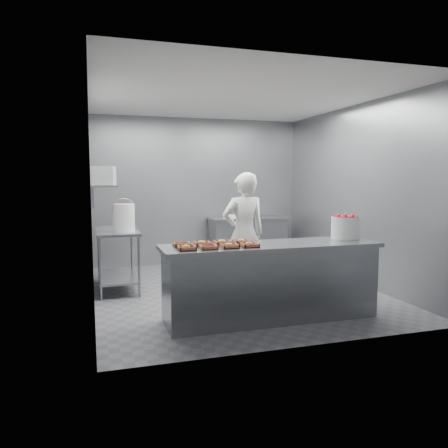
{
  "coord_description": "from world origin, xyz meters",
  "views": [
    {
      "loc": [
        -2.01,
        -6.01,
        1.67
      ],
      "look_at": [
        -0.23,
        -0.2,
        1.02
      ],
      "focal_mm": 35.0,
      "sensor_mm": 36.0,
      "label": 1
    }
  ],
  "objects_px": {
    "tray_1": "(208,247)",
    "appliance": "(104,176)",
    "back_counter": "(248,240)",
    "strawberry_tub": "(345,226)",
    "tray_5": "(202,243)",
    "worker": "(244,234)",
    "tray_0": "(186,248)",
    "tray_6": "(222,242)",
    "prep_table": "(117,250)",
    "glaze_bucket": "(124,217)",
    "tray_7": "(242,241)",
    "tray_4": "(182,244)",
    "service_counter": "(271,281)",
    "tray_3": "(249,245)",
    "tray_2": "(229,246)"
  },
  "relations": [
    {
      "from": "tray_1",
      "to": "appliance",
      "type": "distance_m",
      "value": 2.28
    },
    {
      "from": "back_counter",
      "to": "strawberry_tub",
      "type": "relative_size",
      "value": 4.3
    },
    {
      "from": "tray_5",
      "to": "worker",
      "type": "height_order",
      "value": "worker"
    },
    {
      "from": "tray_0",
      "to": "appliance",
      "type": "bearing_deg",
      "value": 112.5
    },
    {
      "from": "tray_5",
      "to": "tray_6",
      "type": "relative_size",
      "value": 1.0
    },
    {
      "from": "back_counter",
      "to": "tray_0",
      "type": "xyz_separation_m",
      "value": [
        -1.94,
        -3.38,
        0.47
      ]
    },
    {
      "from": "tray_1",
      "to": "tray_6",
      "type": "distance_m",
      "value": 0.35
    },
    {
      "from": "prep_table",
      "to": "glaze_bucket",
      "type": "xyz_separation_m",
      "value": [
        0.09,
        -0.28,
        0.51
      ]
    },
    {
      "from": "tray_7",
      "to": "strawberry_tub",
      "type": "xyz_separation_m",
      "value": [
        1.4,
        0.02,
        0.13
      ]
    },
    {
      "from": "tray_4",
      "to": "worker",
      "type": "bearing_deg",
      "value": 43.14
    },
    {
      "from": "tray_0",
      "to": "tray_7",
      "type": "distance_m",
      "value": 0.77
    },
    {
      "from": "tray_6",
      "to": "worker",
      "type": "relative_size",
      "value": 0.11
    },
    {
      "from": "glaze_bucket",
      "to": "tray_7",
      "type": "bearing_deg",
      "value": -51.12
    },
    {
      "from": "tray_6",
      "to": "appliance",
      "type": "xyz_separation_m",
      "value": [
        -1.26,
        1.62,
        0.77
      ]
    },
    {
      "from": "service_counter",
      "to": "tray_5",
      "type": "height_order",
      "value": "tray_5"
    },
    {
      "from": "tray_6",
      "to": "tray_4",
      "type": "bearing_deg",
      "value": 180.0
    },
    {
      "from": "service_counter",
      "to": "back_counter",
      "type": "distance_m",
      "value": 3.37
    },
    {
      "from": "tray_6",
      "to": "appliance",
      "type": "distance_m",
      "value": 2.19
    },
    {
      "from": "service_counter",
      "to": "worker",
      "type": "bearing_deg",
      "value": 86.17
    },
    {
      "from": "tray_4",
      "to": "appliance",
      "type": "height_order",
      "value": "appliance"
    },
    {
      "from": "back_counter",
      "to": "appliance",
      "type": "relative_size",
      "value": 4.3
    },
    {
      "from": "tray_1",
      "to": "worker",
      "type": "height_order",
      "value": "worker"
    },
    {
      "from": "tray_3",
      "to": "tray_5",
      "type": "distance_m",
      "value": 0.55
    },
    {
      "from": "appliance",
      "to": "strawberry_tub",
      "type": "bearing_deg",
      "value": -18.6
    },
    {
      "from": "tray_2",
      "to": "tray_5",
      "type": "height_order",
      "value": "same"
    },
    {
      "from": "back_counter",
      "to": "tray_3",
      "type": "bearing_deg",
      "value": -109.85
    },
    {
      "from": "back_counter",
      "to": "tray_1",
      "type": "bearing_deg",
      "value": -116.66
    },
    {
      "from": "worker",
      "to": "tray_6",
      "type": "bearing_deg",
      "value": 56.11
    },
    {
      "from": "tray_0",
      "to": "tray_2",
      "type": "height_order",
      "value": "same"
    },
    {
      "from": "prep_table",
      "to": "strawberry_tub",
      "type": "distance_m",
      "value": 3.3
    },
    {
      "from": "tray_7",
      "to": "worker",
      "type": "height_order",
      "value": "worker"
    },
    {
      "from": "tray_0",
      "to": "tray_1",
      "type": "distance_m",
      "value": 0.24
    },
    {
      "from": "tray_0",
      "to": "tray_5",
      "type": "relative_size",
      "value": 1.0
    },
    {
      "from": "tray_3",
      "to": "tray_7",
      "type": "height_order",
      "value": "same"
    },
    {
      "from": "tray_0",
      "to": "tray_4",
      "type": "distance_m",
      "value": 0.26
    },
    {
      "from": "tray_2",
      "to": "strawberry_tub",
      "type": "height_order",
      "value": "strawberry_tub"
    },
    {
      "from": "prep_table",
      "to": "tray_5",
      "type": "xyz_separation_m",
      "value": [
        0.85,
        -1.82,
        0.33
      ]
    },
    {
      "from": "service_counter",
      "to": "glaze_bucket",
      "type": "height_order",
      "value": "glaze_bucket"
    },
    {
      "from": "back_counter",
      "to": "tray_2",
      "type": "relative_size",
      "value": 8.01
    },
    {
      "from": "service_counter",
      "to": "tray_2",
      "type": "height_order",
      "value": "tray_2"
    },
    {
      "from": "tray_0",
      "to": "appliance",
      "type": "relative_size",
      "value": 0.54
    },
    {
      "from": "glaze_bucket",
      "to": "tray_2",
      "type": "bearing_deg",
      "value": -60.94
    },
    {
      "from": "tray_2",
      "to": "tray_3",
      "type": "xyz_separation_m",
      "value": [
        0.24,
        0.0,
        0.0
      ]
    },
    {
      "from": "service_counter",
      "to": "worker",
      "type": "relative_size",
      "value": 1.49
    },
    {
      "from": "tray_0",
      "to": "tray_4",
      "type": "height_order",
      "value": "tray_0"
    },
    {
      "from": "service_counter",
      "to": "glaze_bucket",
      "type": "bearing_deg",
      "value": 133.08
    },
    {
      "from": "worker",
      "to": "tray_3",
      "type": "bearing_deg",
      "value": 70.57
    },
    {
      "from": "tray_6",
      "to": "tray_7",
      "type": "relative_size",
      "value": 1.0
    },
    {
      "from": "back_counter",
      "to": "tray_6",
      "type": "bearing_deg",
      "value": -115.1
    },
    {
      "from": "tray_0",
      "to": "tray_7",
      "type": "xyz_separation_m",
      "value": [
        0.72,
        0.26,
        0.0
      ]
    }
  ]
}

